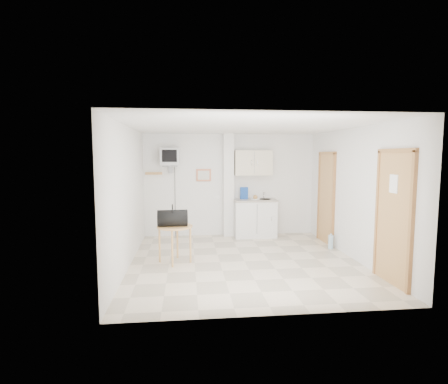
{
  "coord_description": "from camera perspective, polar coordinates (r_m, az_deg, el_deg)",
  "views": [
    {
      "loc": [
        -1.06,
        -6.3,
        1.97
      ],
      "look_at": [
        -0.32,
        0.6,
        1.25
      ],
      "focal_mm": 28.0,
      "sensor_mm": 36.0,
      "label": 1
    }
  ],
  "objects": [
    {
      "name": "room_envelope",
      "position": [
        6.54,
        5.39,
        2.1
      ],
      "size": [
        4.24,
        4.54,
        2.55
      ],
      "color": "white",
      "rests_on": "ground"
    },
    {
      "name": "water_bottle",
      "position": [
        7.85,
        17.04,
        -7.77
      ],
      "size": [
        0.11,
        0.11,
        0.33
      ],
      "color": "#9BBCD0",
      "rests_on": "ground"
    },
    {
      "name": "crt_television",
      "position": [
        8.33,
        -8.82,
        5.62
      ],
      "size": [
        0.44,
        0.45,
        2.15
      ],
      "color": "slate",
      "rests_on": "ground"
    },
    {
      "name": "ground",
      "position": [
        6.69,
        3.37,
        -11.22
      ],
      "size": [
        4.5,
        4.5,
        0.0
      ],
      "primitive_type": "plane",
      "color": "beige",
      "rests_on": "ground"
    },
    {
      "name": "round_table",
      "position": [
        6.53,
        -8.04,
        -6.22
      ],
      "size": [
        0.65,
        0.65,
        0.69
      ],
      "rotation": [
        0.0,
        0.0,
        -0.13
      ],
      "color": "tan",
      "rests_on": "ground"
    },
    {
      "name": "duffel_bag",
      "position": [
        6.44,
        -8.4,
        -4.2
      ],
      "size": [
        0.55,
        0.32,
        0.4
      ],
      "rotation": [
        0.0,
        0.0,
        0.04
      ],
      "color": "black",
      "rests_on": "round_table"
    },
    {
      "name": "kitchenette",
      "position": [
        8.55,
        4.98,
        -1.94
      ],
      "size": [
        1.03,
        0.58,
        2.1
      ],
      "color": "white",
      "rests_on": "ground"
    }
  ]
}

